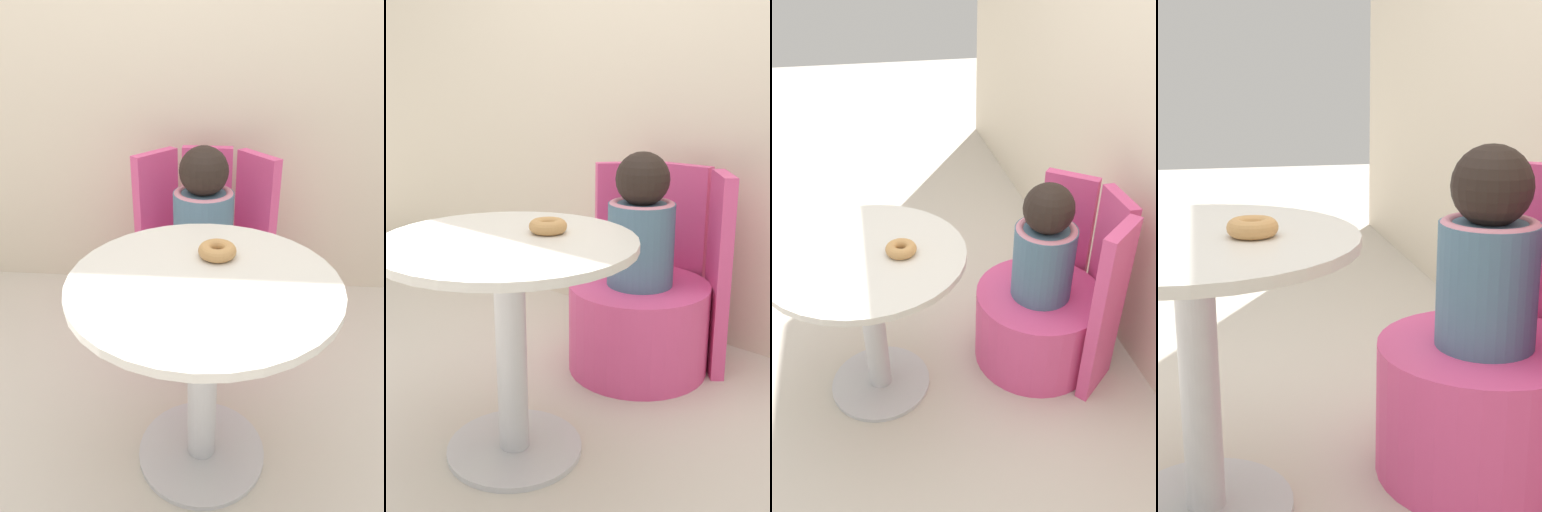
% 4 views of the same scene
% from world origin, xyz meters
% --- Properties ---
extents(ground_plane, '(12.00, 12.00, 0.00)m').
position_xyz_m(ground_plane, '(0.00, 0.00, 0.00)').
color(ground_plane, beige).
extents(round_table, '(0.73, 0.73, 0.67)m').
position_xyz_m(round_table, '(0.04, -0.02, 0.49)').
color(round_table, silver).
rests_on(round_table, ground_plane).
extents(tub_chair, '(0.54, 0.54, 0.35)m').
position_xyz_m(tub_chair, '(-0.01, 0.68, 0.17)').
color(tub_chair, '#E54C8C').
rests_on(tub_chair, ground_plane).
extents(booth_backrest, '(0.64, 0.23, 0.77)m').
position_xyz_m(booth_backrest, '(-0.01, 0.90, 0.39)').
color(booth_backrest, '#E54C8C').
rests_on(booth_backrest, ground_plane).
extents(child_figure, '(0.25, 0.25, 0.50)m').
position_xyz_m(child_figure, '(-0.01, 0.68, 0.58)').
color(child_figure, slate).
rests_on(child_figure, tub_chair).
extents(donut, '(0.11, 0.11, 0.04)m').
position_xyz_m(donut, '(0.07, 0.10, 0.69)').
color(donut, tan).
rests_on(donut, round_table).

